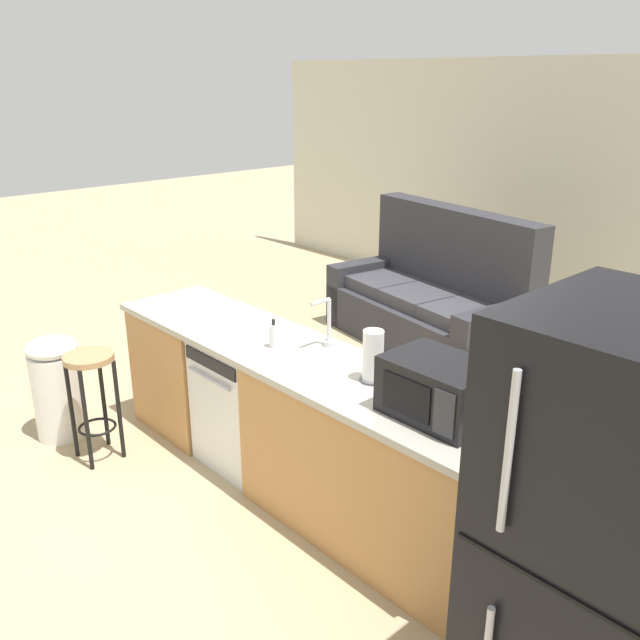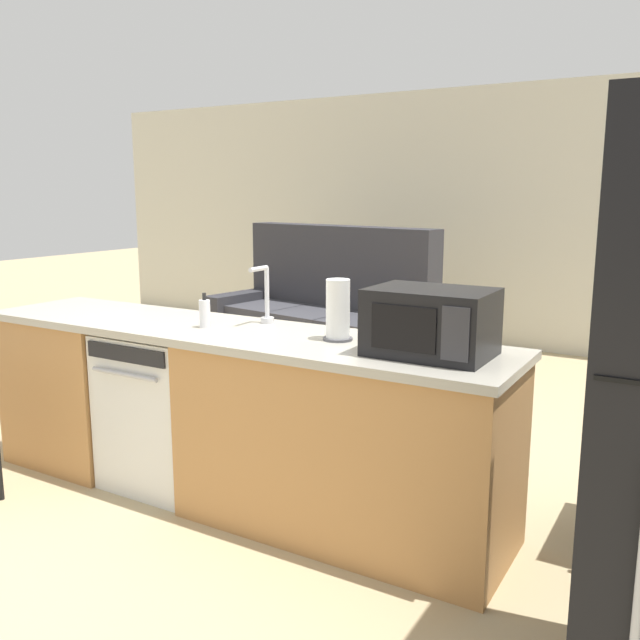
% 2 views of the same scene
% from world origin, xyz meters
% --- Properties ---
extents(ground_plane, '(24.00, 24.00, 0.00)m').
position_xyz_m(ground_plane, '(0.00, 0.00, 0.00)').
color(ground_plane, tan).
extents(wall_back, '(10.00, 0.06, 2.60)m').
position_xyz_m(wall_back, '(0.30, 4.20, 1.30)').
color(wall_back, beige).
rests_on(wall_back, ground_plane).
extents(kitchen_counter, '(2.94, 0.66, 0.90)m').
position_xyz_m(kitchen_counter, '(0.24, 0.00, 0.42)').
color(kitchen_counter, '#B77F47').
rests_on(kitchen_counter, ground_plane).
extents(dishwasher, '(0.58, 0.61, 0.84)m').
position_xyz_m(dishwasher, '(-0.25, -0.00, 0.42)').
color(dishwasher, silver).
rests_on(dishwasher, ground_plane).
extents(refrigerator, '(0.72, 0.73, 1.82)m').
position_xyz_m(refrigerator, '(2.35, -0.55, 0.91)').
color(refrigerator, black).
rests_on(refrigerator, ground_plane).
extents(microwave, '(0.50, 0.37, 0.28)m').
position_xyz_m(microwave, '(1.24, -0.00, 1.04)').
color(microwave, black).
rests_on(microwave, kitchen_counter).
extents(sink_faucet, '(0.07, 0.18, 0.30)m').
position_xyz_m(sink_faucet, '(0.25, 0.21, 1.03)').
color(sink_faucet, silver).
rests_on(sink_faucet, kitchen_counter).
extents(paper_towel_roll, '(0.14, 0.14, 0.28)m').
position_xyz_m(paper_towel_roll, '(0.76, 0.05, 1.04)').
color(paper_towel_roll, '#4C4C51').
rests_on(paper_towel_roll, kitchen_counter).
extents(soap_bottle, '(0.06, 0.06, 0.18)m').
position_xyz_m(soap_bottle, '(0.05, -0.03, 0.97)').
color(soap_bottle, silver).
rests_on(soap_bottle, kitchen_counter).
extents(bar_stool, '(0.32, 0.32, 0.74)m').
position_xyz_m(bar_stool, '(-0.96, -0.74, 0.54)').
color(bar_stool, tan).
rests_on(bar_stool, ground_plane).
extents(trash_bin, '(0.35, 0.35, 0.74)m').
position_xyz_m(trash_bin, '(-1.42, -0.81, 0.38)').
color(trash_bin, white).
rests_on(trash_bin, ground_plane).
extents(couch, '(2.12, 1.22, 1.27)m').
position_xyz_m(couch, '(-0.76, 2.55, 0.39)').
color(couch, '#2D2D33').
rests_on(couch, ground_plane).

